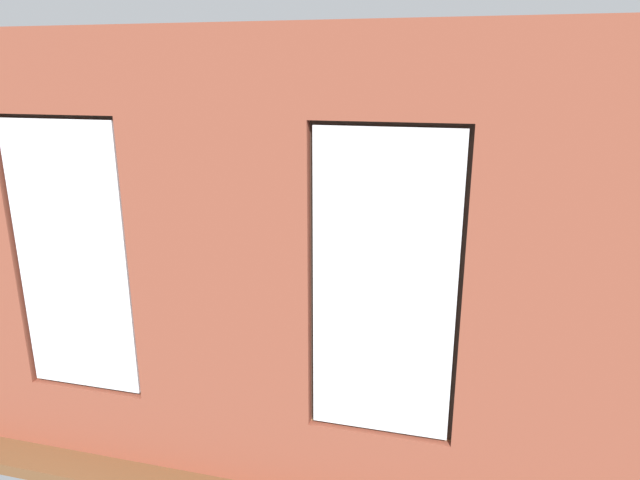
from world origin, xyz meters
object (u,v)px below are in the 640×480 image
object	(u,v)px
couch_left	(516,340)
papasan_chair	(350,237)
candle_jar	(315,275)
potted_plant_foreground_right	(223,222)
cup_ceramic	(380,275)
potted_plant_by_left_couch	(475,290)
potted_plant_near_tv	(126,287)
remote_gray	(349,278)
remote_silver	(355,282)
tv_flatscreen	(129,243)
potted_plant_corner_far_left	(559,395)
couch_by_window	(230,387)
coffee_table	(349,283)
potted_plant_corner_near_left	(515,227)
media_console	(133,285)
potted_plant_between_couches	(385,374)

from	to	relation	value
couch_left	papasan_chair	distance (m)	3.74
candle_jar	potted_plant_foreground_right	bearing A→B (deg)	-43.07
cup_ceramic	potted_plant_by_left_couch	bearing A→B (deg)	-166.85
papasan_chair	potted_plant_near_tv	size ratio (longest dim) A/B	1.21
cup_ceramic	remote_gray	size ratio (longest dim) A/B	0.56
remote_silver	tv_flatscreen	bearing A→B (deg)	-52.98
potted_plant_corner_far_left	remote_gray	bearing A→B (deg)	-51.76
couch_by_window	remote_gray	distance (m)	2.66
couch_left	coffee_table	distance (m)	2.22
couch_by_window	cup_ceramic	bearing A→B (deg)	-108.46
coffee_table	tv_flatscreen	distance (m)	2.93
tv_flatscreen	potted_plant_near_tv	distance (m)	1.11
coffee_table	potted_plant_foreground_right	size ratio (longest dim) A/B	1.05
couch_left	potted_plant_by_left_couch	world-z (taller)	couch_left
tv_flatscreen	couch_by_window	bearing A→B (deg)	136.87
candle_jar	papasan_chair	size ratio (longest dim) A/B	0.09
potted_plant_corner_far_left	potted_plant_by_left_couch	distance (m)	3.19
papasan_chair	potted_plant_corner_near_left	world-z (taller)	potted_plant_corner_near_left
potted_plant_foreground_right	coffee_table	bearing A→B (deg)	143.42
remote_silver	potted_plant_corner_far_left	xyz separation A→B (m)	(-2.03, 2.60, 0.26)
media_console	potted_plant_foreground_right	size ratio (longest dim) A/B	0.75
potted_plant_corner_near_left	remote_gray	bearing A→B (deg)	42.65
couch_left	remote_gray	distance (m)	2.23
coffee_table	cup_ceramic	world-z (taller)	cup_ceramic
coffee_table	potted_plant_foreground_right	distance (m)	3.21
coffee_table	potted_plant_foreground_right	world-z (taller)	potted_plant_foreground_right
remote_silver	papasan_chair	world-z (taller)	papasan_chair
coffee_table	potted_plant_corner_near_left	size ratio (longest dim) A/B	1.07
coffee_table	potted_plant_corner_far_left	world-z (taller)	potted_plant_corner_far_left
couch_by_window	papasan_chair	distance (m)	4.51
coffee_table	potted_plant_near_tv	size ratio (longest dim) A/B	1.52
remote_gray	couch_by_window	bearing A→B (deg)	-154.99
couch_by_window	potted_plant_corner_near_left	bearing A→B (deg)	-120.22
couch_left	remote_gray	xyz separation A→B (m)	(1.98, -1.01, 0.13)
coffee_table	potted_plant_between_couches	size ratio (longest dim) A/B	1.50
media_console	potted_plant_corner_far_left	size ratio (longest dim) A/B	0.90
remote_gray	potted_plant_between_couches	world-z (taller)	potted_plant_between_couches
potted_plant_between_couches	couch_left	bearing A→B (deg)	-126.70
media_console	potted_plant_foreground_right	xyz separation A→B (m)	(-0.30, -2.32, 0.30)
media_console	potted_plant_by_left_couch	size ratio (longest dim) A/B	2.08
remote_silver	couch_by_window	bearing A→B (deg)	16.94
papasan_chair	potted_plant_foreground_right	size ratio (longest dim) A/B	0.84
potted_plant_by_left_couch	potted_plant_corner_near_left	size ratio (longest dim) A/B	0.37
potted_plant_by_left_couch	cup_ceramic	bearing A→B (deg)	13.15
potted_plant_corner_near_left	couch_left	bearing A→B (deg)	87.12
couch_left	tv_flatscreen	xyz separation A→B (m)	(4.85, -0.59, 0.50)
remote_silver	media_console	xyz separation A→B (m)	(2.97, 0.31, -0.21)
media_console	potted_plant_by_left_couch	bearing A→B (deg)	-169.57
cup_ceramic	remote_gray	distance (m)	0.40
couch_left	papasan_chair	xyz separation A→B (m)	(2.35, -2.91, 0.11)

